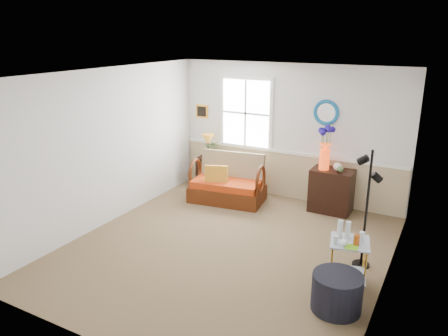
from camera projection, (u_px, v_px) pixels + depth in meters
The scene contains 19 objects.
floor at pixel (227, 248), 6.61m from camera, with size 4.50×5.00×0.01m, color olive.
ceiling at pixel (227, 74), 5.83m from camera, with size 4.50×5.00×0.01m, color white.
walls at pixel (227, 167), 6.22m from camera, with size 4.51×5.01×2.60m.
wainscot at pixel (286, 175), 8.56m from camera, with size 4.46×0.02×0.90m, color tan.
chair_rail at pixel (287, 152), 8.41m from camera, with size 4.46×0.04×0.06m, color white.
window at pixel (246, 113), 8.61m from camera, with size 1.14×0.06×1.44m, color white, non-canonical shape.
picture at pixel (202, 111), 9.10m from camera, with size 0.28×0.03×0.28m, color orange.
mirror at pixel (326, 112), 7.85m from camera, with size 0.47×0.47×0.07m, color #167DB5.
loveseat at pixel (227, 179), 8.35m from camera, with size 1.38×0.78×0.90m, color #60250B, non-canonical shape.
throw_pillow at pixel (216, 177), 8.26m from camera, with size 0.43×0.11×0.43m, color #BC5505, non-canonical shape.
lamp_stand at pixel (206, 171), 9.23m from camera, with size 0.35×0.35×0.63m, color black, non-canonical shape.
table_lamp at pixel (208, 146), 9.07m from camera, with size 0.27×0.27×0.49m, color #B4721F, non-canonical shape.
potted_plant at pixel (213, 150), 9.08m from camera, with size 0.34×0.38×0.30m, color #486A37.
cabinet at pixel (331, 191), 7.88m from camera, with size 0.74×0.47×0.79m, color black, non-canonical shape.
flower_vase at pixel (325, 148), 7.67m from camera, with size 0.23×0.23×0.78m, color #F94010, non-canonical shape.
side_table at pixel (348, 263), 5.61m from camera, with size 0.48×0.48×0.61m, color gold, non-canonical shape.
tabletop_items at pixel (349, 233), 5.46m from camera, with size 0.39×0.39×0.24m, color silver, non-canonical shape.
floor_lamp at pixel (366, 210), 5.89m from camera, with size 0.24×0.24×1.68m, color black, non-canonical shape.
ottoman at pixel (337, 292), 5.11m from camera, with size 0.59×0.59×0.45m, color black.
Camera 1 is at (2.81, -5.24, 3.15)m, focal length 35.00 mm.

